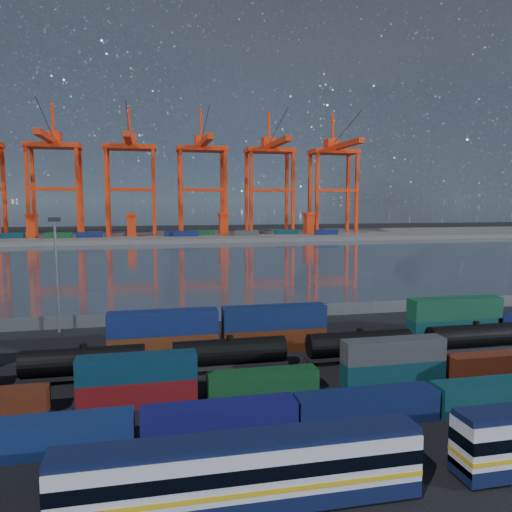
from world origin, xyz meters
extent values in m
plane|color=black|center=(0.00, 0.00, 0.00)|extent=(700.00, 700.00, 0.00)
plane|color=#323D49|center=(0.00, 105.00, 0.01)|extent=(700.00, 700.00, 0.00)
cube|color=#514F4C|center=(0.00, 210.00, 1.00)|extent=(700.00, 70.00, 2.00)
cone|color=#1E2630|center=(-200.00, 1600.00, 260.00)|extent=(1100.00, 1100.00, 520.00)
cone|color=#1E2630|center=(200.00, 1600.00, 230.00)|extent=(1040.00, 1040.00, 460.00)
cone|color=#1E2630|center=(600.00, 1600.00, 190.00)|extent=(960.00, 960.00, 380.00)
cone|color=#1E2630|center=(950.00, 1600.00, 150.00)|extent=(840.00, 840.00, 300.00)
cube|color=silver|center=(-11.79, -20.76, 2.60)|extent=(22.42, 2.69, 3.41)
cube|color=#0F1738|center=(-11.79, -20.76, 0.81)|extent=(22.42, 2.74, 1.08)
cube|color=#0F1738|center=(-11.79, -20.76, 4.53)|extent=(22.42, 2.42, 0.45)
cube|color=gold|center=(-11.79, -20.76, 1.88)|extent=(22.44, 2.77, 0.32)
cube|color=black|center=(-11.79, -20.76, 2.96)|extent=(22.44, 2.77, 0.90)
cube|color=black|center=(-3.94, -20.76, 0.31)|extent=(2.69, 1.79, 0.63)
cube|color=black|center=(6.37, -20.76, 0.31)|extent=(2.69, 1.79, 0.63)
cube|color=navy|center=(-24.70, -10.74, 1.35)|extent=(12.47, 2.54, 2.70)
cube|color=#12135B|center=(-11.79, -10.74, 1.35)|extent=(12.47, 2.54, 2.70)
cube|color=#0F1B4D|center=(0.89, -10.74, 1.35)|extent=(12.47, 2.54, 2.70)
cube|color=#0D3F47|center=(13.80, -10.74, 1.35)|extent=(12.47, 2.54, 2.70)
cube|color=maroon|center=(-18.34, -2.76, 1.18)|extent=(10.91, 2.22, 2.36)
cube|color=#0D2E44|center=(-18.34, -2.76, 3.54)|extent=(10.91, 2.22, 2.36)
cube|color=#12431F|center=(-6.37, -2.76, 1.18)|extent=(10.91, 2.22, 2.36)
cube|color=#0C3740|center=(7.49, -2.76, 1.18)|extent=(10.91, 2.22, 2.36)
cube|color=#3E4043|center=(7.49, -2.76, 3.54)|extent=(10.91, 2.22, 2.36)
cube|color=maroon|center=(19.63, -2.76, 1.18)|extent=(10.91, 2.22, 2.36)
cube|color=#5F2B13|center=(-15.55, 11.13, 1.43)|extent=(13.17, 2.68, 2.85)
cube|color=navy|center=(-15.55, 11.13, 4.28)|extent=(13.17, 2.68, 2.85)
cube|color=#57210D|center=(-1.70, 11.13, 1.43)|extent=(13.17, 2.68, 2.85)
cube|color=#0F204E|center=(-1.70, 11.13, 4.28)|extent=(13.17, 2.68, 2.85)
cube|color=#0C3E3F|center=(23.93, 11.13, 1.43)|extent=(13.17, 2.68, 2.85)
cube|color=#155132|center=(23.93, 11.13, 4.28)|extent=(13.17, 2.68, 2.85)
cylinder|color=black|center=(-23.99, 4.60, 2.22)|extent=(12.55, 2.80, 2.80)
cylinder|color=black|center=(-23.99, 4.60, 3.77)|extent=(0.77, 0.77, 0.48)
cube|color=black|center=(-23.99, 4.60, 0.68)|extent=(13.03, 1.93, 0.39)
cube|color=black|center=(-28.33, 4.60, 0.29)|extent=(2.41, 1.74, 0.58)
cube|color=black|center=(-19.64, 4.60, 0.29)|extent=(2.41, 1.74, 0.58)
cylinder|color=black|center=(-8.49, 4.60, 2.22)|extent=(12.55, 2.80, 2.80)
cylinder|color=black|center=(-8.49, 4.60, 3.77)|extent=(0.77, 0.77, 0.48)
cube|color=black|center=(-8.49, 4.60, 0.68)|extent=(13.03, 1.93, 0.39)
cube|color=black|center=(-12.83, 4.60, 0.29)|extent=(2.41, 1.74, 0.58)
cube|color=black|center=(-4.14, 4.60, 0.29)|extent=(2.41, 1.74, 0.58)
cylinder|color=black|center=(7.01, 4.60, 2.22)|extent=(12.55, 2.80, 2.80)
cylinder|color=black|center=(7.01, 4.60, 3.77)|extent=(0.77, 0.77, 0.48)
cube|color=black|center=(7.01, 4.60, 0.68)|extent=(13.03, 1.93, 0.39)
cube|color=black|center=(2.67, 4.60, 0.29)|extent=(2.41, 1.74, 0.58)
cube|color=black|center=(11.36, 4.60, 0.29)|extent=(2.41, 1.74, 0.58)
cylinder|color=black|center=(22.51, 4.60, 2.22)|extent=(12.55, 2.80, 2.80)
cylinder|color=black|center=(22.51, 4.60, 3.77)|extent=(0.77, 0.77, 0.48)
cube|color=black|center=(22.51, 4.60, 0.68)|extent=(13.03, 1.93, 0.39)
cube|color=black|center=(18.17, 4.60, 0.29)|extent=(2.41, 1.74, 0.58)
cube|color=black|center=(26.86, 4.60, 0.29)|extent=(2.41, 1.74, 0.58)
cube|color=#595B5E|center=(0.00, 28.00, 1.00)|extent=(160.00, 0.06, 2.00)
cylinder|color=slate|center=(-30.00, 28.00, 1.10)|extent=(0.12, 0.12, 2.20)
cylinder|color=slate|center=(-20.00, 28.00, 1.10)|extent=(0.12, 0.12, 2.20)
cylinder|color=slate|center=(-10.00, 28.00, 1.10)|extent=(0.12, 0.12, 2.20)
cylinder|color=slate|center=(0.00, 28.00, 1.10)|extent=(0.12, 0.12, 2.20)
cylinder|color=slate|center=(10.00, 28.00, 1.10)|extent=(0.12, 0.12, 2.20)
cylinder|color=slate|center=(20.00, 28.00, 1.10)|extent=(0.12, 0.12, 2.20)
cylinder|color=slate|center=(30.00, 28.00, 1.10)|extent=(0.12, 0.12, 2.20)
cylinder|color=slate|center=(40.00, 28.00, 1.10)|extent=(0.12, 0.12, 2.20)
cylinder|color=slate|center=(-30.00, 26.00, 8.00)|extent=(0.36, 0.36, 16.00)
cube|color=black|center=(-30.00, 26.00, 16.30)|extent=(1.60, 0.40, 0.60)
cube|color=#F03610|center=(-84.01, 210.99, 22.47)|extent=(1.60, 1.60, 44.94)
cube|color=#F03610|center=(-70.99, 199.01, 22.47)|extent=(1.60, 1.60, 44.94)
cube|color=#F03610|center=(-70.99, 210.99, 22.47)|extent=(1.60, 1.60, 44.94)
cube|color=#F03610|center=(-49.01, 199.01, 22.47)|extent=(1.60, 1.60, 44.94)
cube|color=#F03610|center=(-49.01, 210.99, 22.47)|extent=(1.60, 1.60, 44.94)
cube|color=#F03610|center=(-60.00, 199.01, 24.72)|extent=(21.97, 1.40, 1.40)
cube|color=#F03610|center=(-60.00, 210.99, 24.72)|extent=(21.97, 1.40, 1.40)
cube|color=#F03610|center=(-60.00, 205.00, 44.94)|extent=(24.97, 13.98, 2.20)
cube|color=#F03610|center=(-60.00, 193.01, 46.94)|extent=(3.00, 47.94, 2.50)
cube|color=#F03610|center=(-60.00, 209.00, 49.44)|extent=(5.99, 7.99, 4.99)
cube|color=#F03610|center=(-60.00, 207.00, 56.93)|extent=(1.20, 1.20, 15.98)
cylinder|color=black|center=(-60.00, 190.62, 53.93)|extent=(0.24, 41.11, 13.56)
cube|color=#F03610|center=(-35.99, 199.01, 22.47)|extent=(1.60, 1.60, 44.94)
cube|color=#F03610|center=(-35.99, 210.99, 22.47)|extent=(1.60, 1.60, 44.94)
cube|color=#F03610|center=(-14.01, 199.01, 22.47)|extent=(1.60, 1.60, 44.94)
cube|color=#F03610|center=(-14.01, 210.99, 22.47)|extent=(1.60, 1.60, 44.94)
cube|color=#F03610|center=(-25.00, 199.01, 24.72)|extent=(21.97, 1.40, 1.40)
cube|color=#F03610|center=(-25.00, 210.99, 24.72)|extent=(21.97, 1.40, 1.40)
cube|color=#F03610|center=(-25.00, 205.00, 44.94)|extent=(24.97, 13.98, 2.20)
cube|color=#F03610|center=(-25.00, 193.01, 46.94)|extent=(3.00, 47.94, 2.50)
cube|color=#F03610|center=(-25.00, 209.00, 49.44)|extent=(5.99, 7.99, 4.99)
cube|color=#F03610|center=(-25.00, 207.00, 56.93)|extent=(1.20, 1.20, 15.98)
cylinder|color=black|center=(-25.00, 190.62, 53.93)|extent=(0.24, 41.11, 13.56)
cube|color=#F03610|center=(-0.99, 199.01, 22.47)|extent=(1.60, 1.60, 44.94)
cube|color=#F03610|center=(-0.99, 210.99, 22.47)|extent=(1.60, 1.60, 44.94)
cube|color=#F03610|center=(20.99, 199.01, 22.47)|extent=(1.60, 1.60, 44.94)
cube|color=#F03610|center=(20.99, 210.99, 22.47)|extent=(1.60, 1.60, 44.94)
cube|color=#F03610|center=(10.00, 199.01, 24.72)|extent=(21.97, 1.40, 1.40)
cube|color=#F03610|center=(10.00, 210.99, 24.72)|extent=(21.97, 1.40, 1.40)
cube|color=#F03610|center=(10.00, 205.00, 44.94)|extent=(24.97, 13.98, 2.20)
cube|color=#F03610|center=(10.00, 193.01, 46.94)|extent=(3.00, 47.94, 2.50)
cube|color=#F03610|center=(10.00, 209.00, 49.44)|extent=(5.99, 7.99, 4.99)
cube|color=#F03610|center=(10.00, 207.00, 56.93)|extent=(1.20, 1.20, 15.98)
cylinder|color=black|center=(10.00, 190.62, 53.93)|extent=(0.24, 41.11, 13.56)
cube|color=#F03610|center=(34.01, 199.01, 22.47)|extent=(1.60, 1.60, 44.94)
cube|color=#F03610|center=(34.01, 210.99, 22.47)|extent=(1.60, 1.60, 44.94)
cube|color=#F03610|center=(55.99, 199.01, 22.47)|extent=(1.60, 1.60, 44.94)
cube|color=#F03610|center=(55.99, 210.99, 22.47)|extent=(1.60, 1.60, 44.94)
cube|color=#F03610|center=(45.00, 199.01, 24.72)|extent=(21.97, 1.40, 1.40)
cube|color=#F03610|center=(45.00, 210.99, 24.72)|extent=(21.97, 1.40, 1.40)
cube|color=#F03610|center=(45.00, 205.00, 44.94)|extent=(24.97, 13.98, 2.20)
cube|color=#F03610|center=(45.00, 193.01, 46.94)|extent=(3.00, 47.94, 2.50)
cube|color=#F03610|center=(45.00, 209.00, 49.44)|extent=(5.99, 7.99, 4.99)
cube|color=#F03610|center=(45.00, 207.00, 56.93)|extent=(1.20, 1.20, 15.98)
cylinder|color=black|center=(45.00, 190.62, 53.93)|extent=(0.24, 41.11, 13.56)
cube|color=#F03610|center=(69.01, 199.01, 22.47)|extent=(1.60, 1.60, 44.94)
cube|color=#F03610|center=(69.01, 210.99, 22.47)|extent=(1.60, 1.60, 44.94)
cube|color=#F03610|center=(90.99, 199.01, 22.47)|extent=(1.60, 1.60, 44.94)
cube|color=#F03610|center=(90.99, 210.99, 22.47)|extent=(1.60, 1.60, 44.94)
cube|color=#F03610|center=(80.00, 199.01, 24.72)|extent=(21.97, 1.40, 1.40)
cube|color=#F03610|center=(80.00, 210.99, 24.72)|extent=(21.97, 1.40, 1.40)
cube|color=#F03610|center=(80.00, 205.00, 44.94)|extent=(24.97, 13.98, 2.20)
cube|color=#F03610|center=(80.00, 193.01, 46.94)|extent=(3.00, 47.94, 2.50)
cube|color=#F03610|center=(80.00, 209.00, 49.44)|extent=(5.99, 7.99, 4.99)
cube|color=#F03610|center=(80.00, 207.00, 56.93)|extent=(1.20, 1.20, 15.98)
cylinder|color=black|center=(80.00, 190.62, 53.93)|extent=(0.24, 41.11, 13.56)
cube|color=navy|center=(0.66, 194.68, 3.30)|extent=(12.00, 2.44, 2.60)
cube|color=navy|center=(71.34, 190.93, 3.30)|extent=(12.00, 2.44, 2.60)
cube|color=navy|center=(-3.64, 196.08, 3.30)|extent=(12.00, 2.44, 2.60)
cube|color=#0C3842|center=(-79.29, 198.48, 3.30)|extent=(12.00, 2.44, 2.60)
cube|color=#3F4244|center=(30.38, 192.70, 3.30)|extent=(12.00, 2.44, 2.60)
cube|color=#144C23|center=(-57.75, 194.20, 3.30)|extent=(12.00, 2.44, 2.60)
cube|color=navy|center=(-44.16, 195.53, 3.30)|extent=(12.00, 2.44, 2.60)
cube|color=#144C23|center=(9.34, 199.48, 3.30)|extent=(12.00, 2.44, 2.60)
cube|color=#0C3842|center=(52.41, 198.83, 3.30)|extent=(12.00, 2.44, 2.60)
cube|color=#F03610|center=(-70.00, 200.00, 7.00)|extent=(4.00, 6.00, 10.00)
cube|color=#F03610|center=(-70.00, 200.00, 12.50)|extent=(5.00, 7.00, 1.20)
cube|color=#F03610|center=(-25.00, 200.00, 7.00)|extent=(4.00, 6.00, 10.00)
cube|color=#F03610|center=(-25.00, 200.00, 12.50)|extent=(5.00, 7.00, 1.20)
cube|color=#F03610|center=(20.00, 200.00, 7.00)|extent=(4.00, 6.00, 10.00)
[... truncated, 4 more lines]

